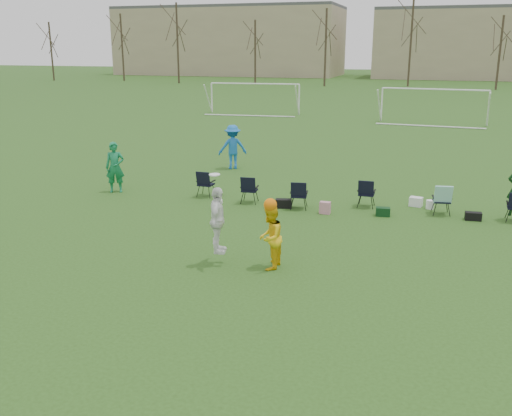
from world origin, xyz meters
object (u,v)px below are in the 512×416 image
at_px(goal_mid, 434,96).
at_px(fielder_blue, 233,147).
at_px(fielder_green_near, 115,167).
at_px(goal_left, 255,90).
at_px(center_contest, 246,229).

bearing_deg(goal_mid, fielder_blue, -109.40).
xyz_separation_m(fielder_green_near, goal_left, (-3.01, 26.44, 0.97)).
bearing_deg(goal_left, center_contest, -77.52).
bearing_deg(fielder_green_near, center_contest, -63.66).
height_order(fielder_green_near, goal_left, goal_left).
relative_size(fielder_green_near, goal_mid, 0.26).
xyz_separation_m(fielder_green_near, goal_mid, (10.99, 24.44, 0.97)).
xyz_separation_m(fielder_green_near, fielder_blue, (2.74, 5.37, 0.03)).
bearing_deg(fielder_blue, fielder_green_near, 32.68).
bearing_deg(center_contest, goal_left, 107.48).
relative_size(fielder_green_near, goal_left, 0.26).
bearing_deg(fielder_blue, center_contest, 81.25).
height_order(fielder_green_near, goal_mid, goal_mid).
height_order(center_contest, goal_left, goal_left).
height_order(fielder_green_near, fielder_blue, fielder_blue).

